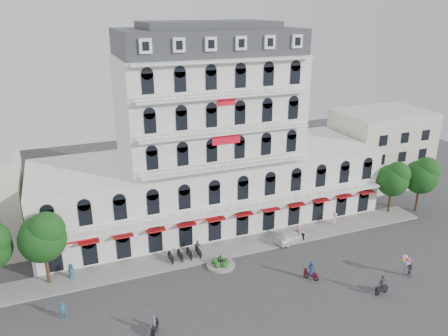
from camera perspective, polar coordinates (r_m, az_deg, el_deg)
ground at (r=46.87m, az=5.86°, el=-15.57°), size 120.00×120.00×0.00m
sidewalk at (r=53.62m, az=1.43°, el=-10.30°), size 53.00×4.00×0.16m
main_building at (r=57.25m, az=-1.97°, el=2.59°), size 45.00×15.00×25.80m
flank_building_east at (r=75.01m, az=19.67°, el=2.55°), size 14.00×10.00×12.00m
traffic_island at (r=50.21m, az=-0.44°, el=-12.39°), size 3.20×3.20×1.60m
parked_scooter_row at (r=51.71m, az=-5.12°, el=-11.76°), size 4.40×1.80×1.10m
tree_west_inner at (r=48.19m, az=-22.63°, el=-8.16°), size 4.76×4.76×8.25m
tree_east_inner at (r=64.45m, az=21.24°, el=-1.24°), size 4.40×4.37×7.57m
tree_east_outer at (r=66.38m, az=24.42°, el=-0.78°), size 4.65×4.65×8.05m
parked_car at (r=55.19m, az=8.74°, el=-8.78°), size 4.81×2.90×1.53m
rider_west at (r=41.57m, az=-9.06°, el=-19.70°), size 1.02×1.55×1.95m
rider_east at (r=48.51m, az=11.35°, el=-12.96°), size 1.20×1.41×2.19m
rider_northeast at (r=48.24m, az=19.98°, el=-14.09°), size 1.70×0.54×2.24m
rider_center at (r=55.74m, az=9.74°, el=-8.25°), size 0.96×1.59×1.96m
pedestrian_left at (r=50.47m, az=-19.34°, el=-12.64°), size 1.02×0.84×1.80m
pedestrian_mid at (r=52.27m, az=-3.47°, el=-10.24°), size 1.07×0.74×1.69m
pedestrian_right at (r=60.08m, az=14.23°, el=-6.48°), size 1.36×1.31×1.86m
pedestrian_far at (r=45.23m, az=-20.28°, el=-17.04°), size 0.77×0.72×1.77m
balloon_vendor at (r=51.84m, az=22.94°, el=-11.76°), size 1.39×1.32×2.45m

